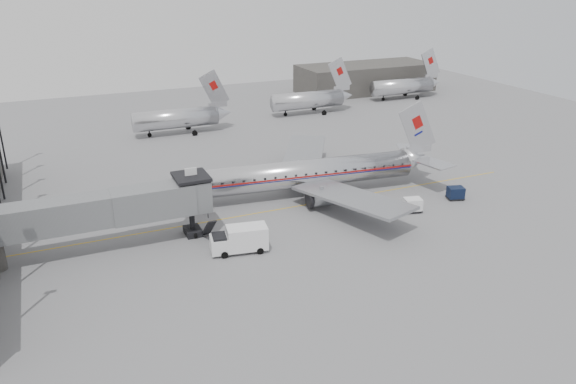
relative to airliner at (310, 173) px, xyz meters
name	(u,v)px	position (x,y,z in m)	size (l,w,h in m)	color
ground	(289,232)	(-6.67, -8.93, -2.68)	(160.00, 160.00, 0.00)	slate
hangar	(365,78)	(38.33, 51.07, 0.32)	(30.00, 12.00, 6.00)	#3D3B38
apron_line	(292,207)	(-3.67, -2.93, -2.68)	(0.15, 60.00, 0.01)	gold
jet_bridge	(115,208)	(-23.33, -5.26, 1.49)	(21.00, 6.20, 7.10)	slate
distant_aircraft_near	(177,118)	(-8.46, 33.07, 0.05)	(16.39, 3.20, 10.26)	silver
distant_aircraft_mid	(308,99)	(17.54, 37.07, 0.05)	(16.39, 3.20, 10.26)	silver
distant_aircraft_far	(403,86)	(41.54, 41.07, 0.05)	(16.39, 3.20, 10.26)	silver
airliner	(310,173)	(0.00, 0.00, 0.00)	(33.71, 31.09, 10.67)	silver
service_van	(240,239)	(-12.74, -10.92, -1.33)	(5.75, 2.98, 2.58)	white
baggage_cart_navy	(456,193)	(15.19, -8.52, -1.88)	(2.26, 1.94, 1.51)	black
baggage_cart_white	(413,205)	(8.33, -9.54, -1.85)	(2.31, 1.96, 1.57)	white
ramp_worker	(219,245)	(-14.72, -10.43, -1.84)	(0.62, 0.41, 1.69)	yellow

